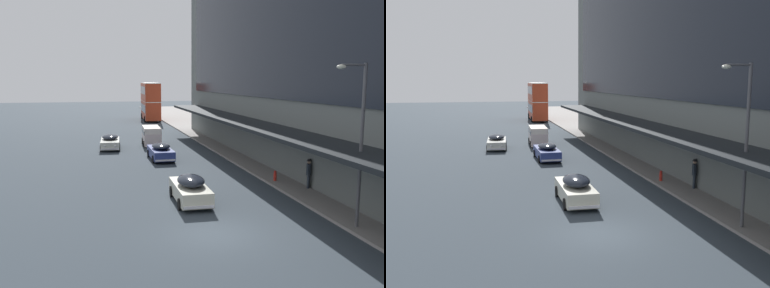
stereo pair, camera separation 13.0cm
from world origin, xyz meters
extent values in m
plane|color=#303A42|center=(0.00, 0.00, 0.00)|extent=(240.00, 240.00, 0.00)
cube|color=black|center=(6.40, 0.00, 3.56)|extent=(3.20, 72.00, 0.24)
cube|color=#A8371E|center=(4.24, 54.91, 1.80)|extent=(2.82, 10.01, 2.91)
cube|color=black|center=(4.24, 54.91, 2.15)|extent=(2.84, 9.22, 1.28)
cube|color=silver|center=(4.24, 54.91, 3.31)|extent=(2.72, 10.01, 0.12)
cube|color=#A8371E|center=(4.24, 54.91, 4.81)|extent=(2.82, 10.01, 2.91)
cube|color=black|center=(4.24, 54.91, 5.16)|extent=(2.84, 9.22, 1.28)
cube|color=silver|center=(4.24, 54.91, 6.32)|extent=(2.72, 10.01, 0.12)
cube|color=black|center=(4.40, 59.91, 6.02)|extent=(1.25, 0.10, 0.36)
cylinder|color=black|center=(3.10, 58.33, 0.50)|extent=(0.28, 1.01, 1.00)
cylinder|color=black|center=(5.60, 58.24, 0.50)|extent=(0.28, 1.01, 1.00)
cylinder|color=black|center=(2.89, 51.88, 0.50)|extent=(0.28, 1.01, 1.00)
cylinder|color=black|center=(5.38, 51.79, 0.50)|extent=(0.28, 1.01, 1.00)
cube|color=navy|center=(0.37, 18.69, 0.61)|extent=(1.82, 4.76, 0.78)
ellipsoid|color=#1E232D|center=(0.38, 18.45, 1.23)|extent=(1.58, 2.62, 0.52)
cube|color=silver|center=(0.35, 21.11, 0.37)|extent=(1.68, 0.14, 0.14)
cube|color=silver|center=(0.40, 16.27, 0.37)|extent=(1.68, 0.14, 0.14)
sphere|color=silver|center=(-0.14, 21.07, 0.66)|extent=(0.18, 0.18, 0.18)
sphere|color=silver|center=(0.83, 21.08, 0.66)|extent=(0.18, 0.18, 0.18)
cylinder|color=black|center=(-0.52, 20.15, 0.32)|extent=(0.15, 0.64, 0.64)
cylinder|color=black|center=(1.24, 20.17, 0.32)|extent=(0.15, 0.64, 0.64)
cylinder|color=black|center=(-0.49, 17.21, 0.32)|extent=(0.15, 0.64, 0.64)
cylinder|color=black|center=(1.27, 17.23, 0.32)|extent=(0.15, 0.64, 0.64)
cube|color=beige|center=(-3.68, 25.52, 0.59)|extent=(2.04, 4.66, 0.74)
ellipsoid|color=#1E232D|center=(-3.67, 25.75, 1.20)|extent=(1.72, 2.59, 0.52)
cube|color=silver|center=(-3.81, 23.19, 0.37)|extent=(1.72, 0.21, 0.14)
cube|color=silver|center=(-3.56, 27.85, 0.37)|extent=(1.72, 0.21, 0.14)
sphere|color=silver|center=(-3.31, 23.19, 0.64)|extent=(0.18, 0.18, 0.18)
sphere|color=silver|center=(-4.30, 23.24, 0.64)|extent=(0.18, 0.18, 0.18)
cylinder|color=black|center=(-2.86, 24.06, 0.32)|extent=(0.17, 0.65, 0.64)
cylinder|color=black|center=(-4.66, 24.15, 0.32)|extent=(0.17, 0.65, 0.64)
cylinder|color=black|center=(-2.71, 26.89, 0.32)|extent=(0.17, 0.65, 0.64)
cylinder|color=black|center=(-4.51, 26.98, 0.32)|extent=(0.17, 0.65, 0.64)
cube|color=beige|center=(0.00, 5.30, 0.62)|extent=(1.78, 4.42, 0.81)
ellipsoid|color=#1E232D|center=(0.00, 5.08, 1.31)|extent=(1.54, 2.44, 0.63)
cube|color=silver|center=(0.03, 7.55, 0.37)|extent=(1.63, 0.14, 0.14)
cube|color=silver|center=(-0.03, 3.06, 0.37)|extent=(1.63, 0.14, 0.14)
sphere|color=silver|center=(-0.44, 7.52, 0.67)|extent=(0.18, 0.18, 0.18)
sphere|color=silver|center=(0.50, 7.51, 0.67)|extent=(0.18, 0.18, 0.18)
cylinder|color=black|center=(-0.84, 6.68, 0.32)|extent=(0.15, 0.64, 0.64)
cylinder|color=black|center=(0.88, 6.65, 0.32)|extent=(0.15, 0.64, 0.64)
cylinder|color=black|center=(-0.88, 3.95, 0.32)|extent=(0.15, 0.64, 0.64)
cylinder|color=black|center=(0.84, 3.93, 0.32)|extent=(0.15, 0.64, 0.64)
cube|color=beige|center=(0.71, 27.21, 0.76)|extent=(1.95, 4.38, 1.29)
cube|color=silver|center=(0.71, 27.21, 1.55)|extent=(1.91, 4.29, 0.83)
cube|color=black|center=(0.71, 27.21, 1.45)|extent=(1.97, 3.95, 0.41)
ellipsoid|color=beige|center=(0.81, 29.31, 0.90)|extent=(1.64, 0.68, 1.11)
cylinder|color=black|center=(-0.11, 28.50, 0.32)|extent=(0.19, 0.65, 0.64)
cylinder|color=black|center=(1.64, 28.41, 0.32)|extent=(0.19, 0.65, 0.64)
cylinder|color=black|center=(-0.22, 26.01, 0.32)|extent=(0.19, 0.65, 0.64)
cylinder|color=black|center=(1.52, 25.92, 0.32)|extent=(0.19, 0.65, 0.64)
cylinder|color=#29323E|center=(7.79, 6.14, 0.57)|extent=(0.16, 0.16, 0.85)
cylinder|color=#29323E|center=(7.88, 6.26, 0.57)|extent=(0.16, 0.16, 0.85)
cube|color=#29323E|center=(7.84, 6.20, 1.35)|extent=(0.43, 0.46, 0.70)
cylinder|color=#29323E|center=(7.68, 5.99, 1.39)|extent=(0.10, 0.10, 0.63)
cylinder|color=#29323E|center=(7.99, 6.41, 1.39)|extent=(0.10, 0.10, 0.63)
sphere|color=tan|center=(7.84, 6.20, 1.81)|extent=(0.22, 0.22, 0.22)
cylinder|color=black|center=(7.84, 6.20, 1.89)|extent=(0.33, 0.33, 0.02)
cylinder|color=black|center=(7.84, 6.20, 1.95)|extent=(0.21, 0.21, 0.12)
cylinder|color=#4C4C51|center=(6.56, -0.83, 3.90)|extent=(0.16, 0.16, 7.49)
cylinder|color=#4C4C51|center=(5.96, -0.83, 7.54)|extent=(1.20, 0.10, 0.10)
ellipsoid|color=silver|center=(5.36, -0.83, 7.46)|extent=(0.44, 0.28, 0.20)
cylinder|color=red|center=(6.61, 8.51, 0.43)|extent=(0.20, 0.20, 0.55)
sphere|color=red|center=(6.61, 8.51, 0.76)|extent=(0.18, 0.18, 0.18)
cylinder|color=red|center=(6.61, 8.66, 0.45)|extent=(0.08, 0.10, 0.08)
cylinder|color=red|center=(6.61, 8.36, 0.45)|extent=(0.08, 0.10, 0.08)
camera|label=1|loc=(-5.16, -17.71, 6.91)|focal=40.00mm
camera|label=2|loc=(-5.04, -17.74, 6.91)|focal=40.00mm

